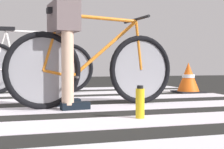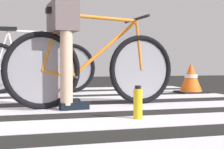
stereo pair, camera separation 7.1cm
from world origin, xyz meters
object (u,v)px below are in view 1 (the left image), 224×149
water_bottle (140,103)px  traffic_cone (188,78)px  bicycle_1_of_2 (95,67)px  cyclist_1_of_2 (64,40)px  bicycle_2_of_2 (32,66)px

water_bottle → traffic_cone: bearing=51.8°
traffic_cone → water_bottle: bearing=-128.2°
bicycle_1_of_2 → water_bottle: 0.82m
cyclist_1_of_2 → water_bottle: 1.01m
bicycle_1_of_2 → water_bottle: bicycle_1_of_2 is taller
bicycle_1_of_2 → water_bottle: size_ratio=6.80×
bicycle_2_of_2 → traffic_cone: 2.26m
bicycle_2_of_2 → bicycle_1_of_2: bearing=-65.2°
cyclist_1_of_2 → traffic_cone: size_ratio=2.25×
traffic_cone → bicycle_2_of_2: bearing=167.8°
bicycle_1_of_2 → bicycle_2_of_2: same height
cyclist_1_of_2 → bicycle_2_of_2: 1.64m
bicycle_2_of_2 → traffic_cone: bicycle_2_of_2 is taller
bicycle_1_of_2 → cyclist_1_of_2: bearing=180.0°
cyclist_1_of_2 → water_bottle: size_ratio=3.90×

